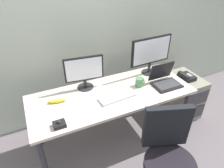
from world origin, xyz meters
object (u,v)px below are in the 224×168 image
Objects in this scene: monitor_side at (84,71)px; trackball_mouse at (59,124)px; office_chair at (167,163)px; desk_phone at (186,77)px; laptop at (165,80)px; coffee_mug at (140,82)px; monitor_main at (151,53)px; file_cabinet at (181,96)px; banana at (57,101)px; keyboard at (118,97)px.

monitor_side is 3.86× the size of trackball_mouse.
office_chair is 8.70× the size of trackball_mouse.
laptop reaches higher than desk_phone.
monitor_side is 0.93m from laptop.
trackball_mouse is 1.00m from coffee_mug.
monitor_main reaches higher than coffee_mug.
desk_phone is 1.82× the size of trackball_mouse.
coffee_mug is (0.19, 0.81, 0.32)m from office_chair.
file_cabinet is at bearing 63.22° from desk_phone.
office_chair is 1.00m from trackball_mouse.
banana is at bearing -174.19° from monitor_main.
coffee_mug is (-0.27, -0.21, -0.23)m from monitor_main.
office_chair is at bearing -79.51° from keyboard.
banana reaches higher than keyboard.
file_cabinet is 0.61× the size of office_chair.
desk_phone is 0.64m from monitor_main.
desk_phone is 1.38m from monitor_side.
office_chair is 2.29× the size of keyboard.
banana is at bearing 174.53° from coffee_mug.
monitor_side is at bearing 50.35° from trackball_mouse.
monitor_side is 4.12× the size of coffee_mug.
coffee_mug is (0.97, 0.26, 0.03)m from trackball_mouse.
monitor_side is at bearing 172.10° from desk_phone.
trackball_mouse is (-1.73, -0.30, 0.12)m from desk_phone.
monitor_side reaches higher than office_chair.
banana is (-1.69, 0.03, 0.44)m from file_cabinet.
file_cabinet is 1.87× the size of laptop.
monitor_main is 1.76× the size of laptop.
desk_phone is 0.64× the size of laptop.
office_chair is 0.93m from laptop.
keyboard is 3.80× the size of trackball_mouse.
office_chair reaches higher than laptop.
file_cabinet is 1.06× the size of monitor_main.
coffee_mug is at bearing -175.54° from file_cabinet.
coffee_mug is at bearing -5.47° from banana.
office_chair is 9.29× the size of coffee_mug.
monitor_main is 1.23m from banana.
keyboard is at bearing -52.65° from monitor_side.
monitor_main is 1.29× the size of monitor_side.
office_chair is at bearing -103.17° from coffee_mug.
desk_phone is 1.05× the size of banana.
coffee_mug is at bearing 163.98° from laptop.
monitor_side is 1.02× the size of keyboard.
office_chair is at bearing -69.92° from monitor_side.
laptop is at bearing -16.02° from coffee_mug.
laptop reaches higher than keyboard.
keyboard is at bearing -17.10° from banana.
trackball_mouse is (-0.65, -0.16, 0.01)m from keyboard.
coffee_mug is 0.54× the size of banana.
laptop is (0.61, 0.01, 0.04)m from keyboard.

